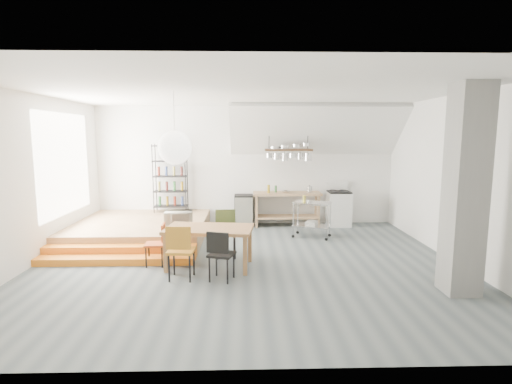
{
  "coord_description": "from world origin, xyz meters",
  "views": [
    {
      "loc": [
        -0.02,
        -7.36,
        2.43
      ],
      "look_at": [
        0.2,
        0.8,
        1.26
      ],
      "focal_mm": 28.0,
      "sensor_mm": 36.0,
      "label": 1
    }
  ],
  "objects_px": {
    "stove": "(339,208)",
    "mini_fridge": "(244,210)",
    "dining_table": "(209,232)",
    "rolling_cart": "(312,215)"
  },
  "relations": [
    {
      "from": "stove",
      "to": "mini_fridge",
      "type": "relative_size",
      "value": 1.4
    },
    {
      "from": "dining_table",
      "to": "rolling_cart",
      "type": "distance_m",
      "value": 3.09
    },
    {
      "from": "stove",
      "to": "rolling_cart",
      "type": "distance_m",
      "value": 1.55
    },
    {
      "from": "stove",
      "to": "rolling_cart",
      "type": "relative_size",
      "value": 1.21
    },
    {
      "from": "rolling_cart",
      "to": "mini_fridge",
      "type": "xyz_separation_m",
      "value": [
        -1.62,
        1.28,
        -0.13
      ]
    },
    {
      "from": "stove",
      "to": "mini_fridge",
      "type": "height_order",
      "value": "stove"
    },
    {
      "from": "dining_table",
      "to": "mini_fridge",
      "type": "distance_m",
      "value": 3.47
    },
    {
      "from": "dining_table",
      "to": "stove",
      "type": "bearing_deg",
      "value": 53.54
    },
    {
      "from": "stove",
      "to": "mini_fridge",
      "type": "bearing_deg",
      "value": 179.02
    },
    {
      "from": "stove",
      "to": "dining_table",
      "type": "distance_m",
      "value": 4.63
    }
  ]
}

